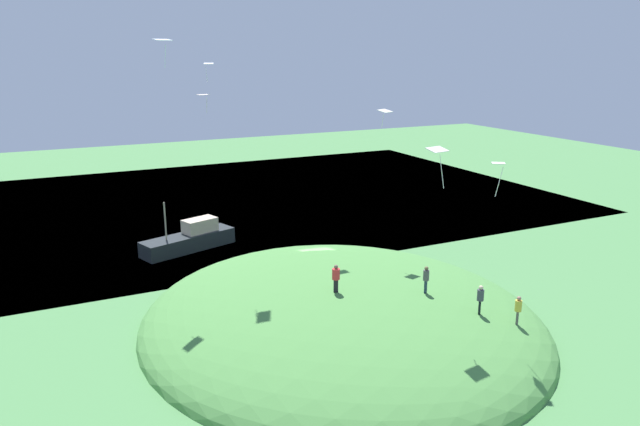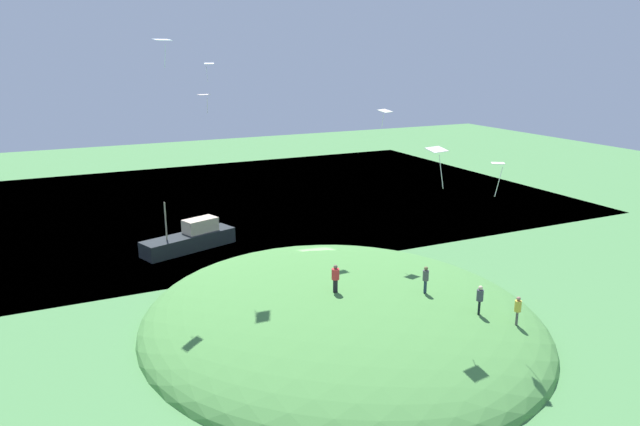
{
  "view_description": "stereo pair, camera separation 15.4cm",
  "coord_description": "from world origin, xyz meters",
  "px_view_note": "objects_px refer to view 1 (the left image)",
  "views": [
    {
      "loc": [
        39.19,
        -19.01,
        17.22
      ],
      "look_at": [
        0.86,
        -0.32,
        5.75
      ],
      "focal_mm": 33.59,
      "sensor_mm": 36.0,
      "label": 1
    },
    {
      "loc": [
        39.26,
        -18.87,
        17.22
      ],
      "look_at": [
        0.86,
        -0.32,
        5.75
      ],
      "focal_mm": 33.59,
      "sensor_mm": 36.0,
      "label": 2
    }
  ],
  "objects_px": {
    "person_walking_path": "(518,307)",
    "person_near_shore": "(480,296)",
    "kite_6": "(438,151)",
    "kite_5": "(385,111)",
    "kite_0": "(208,65)",
    "kite_4": "(499,166)",
    "boat_on_lake": "(190,239)",
    "kite_3": "(203,96)",
    "person_watching_kites": "(336,275)",
    "person_on_hilltop": "(426,276)",
    "kite_7": "(163,41)",
    "mooring_post": "(238,269)"
  },
  "relations": [
    {
      "from": "person_walking_path",
      "to": "person_near_shore",
      "type": "bearing_deg",
      "value": -70.21
    },
    {
      "from": "person_walking_path",
      "to": "kite_6",
      "type": "xyz_separation_m",
      "value": [
        -1.73,
        -5.06,
        9.25
      ]
    },
    {
      "from": "kite_5",
      "to": "kite_6",
      "type": "distance_m",
      "value": 10.8
    },
    {
      "from": "person_near_shore",
      "to": "kite_0",
      "type": "height_order",
      "value": "kite_0"
    },
    {
      "from": "person_walking_path",
      "to": "kite_4",
      "type": "relative_size",
      "value": 0.92
    },
    {
      "from": "boat_on_lake",
      "to": "kite_3",
      "type": "height_order",
      "value": "kite_3"
    },
    {
      "from": "person_watching_kites",
      "to": "kite_6",
      "type": "distance_m",
      "value": 9.98
    },
    {
      "from": "person_on_hilltop",
      "to": "person_near_shore",
      "type": "bearing_deg",
      "value": 91.09
    },
    {
      "from": "boat_on_lake",
      "to": "person_near_shore",
      "type": "height_order",
      "value": "boat_on_lake"
    },
    {
      "from": "boat_on_lake",
      "to": "kite_3",
      "type": "bearing_deg",
      "value": -21.99
    },
    {
      "from": "person_on_hilltop",
      "to": "kite_6",
      "type": "height_order",
      "value": "kite_6"
    },
    {
      "from": "kite_7",
      "to": "mooring_post",
      "type": "xyz_separation_m",
      "value": [
        -5.19,
        5.85,
        -17.24
      ]
    },
    {
      "from": "kite_6",
      "to": "person_on_hilltop",
      "type": "bearing_deg",
      "value": 148.65
    },
    {
      "from": "person_watching_kites",
      "to": "kite_0",
      "type": "relative_size",
      "value": 1.09
    },
    {
      "from": "person_on_hilltop",
      "to": "kite_3",
      "type": "xyz_separation_m",
      "value": [
        -22.99,
        -7.22,
        9.78
      ]
    },
    {
      "from": "boat_on_lake",
      "to": "kite_5",
      "type": "xyz_separation_m",
      "value": [
        15.42,
        10.56,
        12.29
      ]
    },
    {
      "from": "person_walking_path",
      "to": "kite_6",
      "type": "relative_size",
      "value": 0.79
    },
    {
      "from": "kite_0",
      "to": "kite_4",
      "type": "distance_m",
      "value": 29.12
    },
    {
      "from": "kite_6",
      "to": "kite_7",
      "type": "height_order",
      "value": "kite_7"
    },
    {
      "from": "boat_on_lake",
      "to": "kite_3",
      "type": "distance_m",
      "value": 12.83
    },
    {
      "from": "person_near_shore",
      "to": "boat_on_lake",
      "type": "bearing_deg",
      "value": -109.22
    },
    {
      "from": "person_watching_kites",
      "to": "mooring_post",
      "type": "relative_size",
      "value": 1.4
    },
    {
      "from": "kite_4",
      "to": "mooring_post",
      "type": "height_order",
      "value": "kite_4"
    },
    {
      "from": "kite_6",
      "to": "mooring_post",
      "type": "distance_m",
      "value": 21.45
    },
    {
      "from": "kite_3",
      "to": "kite_0",
      "type": "bearing_deg",
      "value": 135.93
    },
    {
      "from": "boat_on_lake",
      "to": "person_near_shore",
      "type": "relative_size",
      "value": 5.01
    },
    {
      "from": "kite_6",
      "to": "mooring_post",
      "type": "relative_size",
      "value": 1.75
    },
    {
      "from": "person_on_hilltop",
      "to": "kite_0",
      "type": "bearing_deg",
      "value": -101.75
    },
    {
      "from": "person_on_hilltop",
      "to": "person_walking_path",
      "type": "bearing_deg",
      "value": 101.78
    },
    {
      "from": "person_walking_path",
      "to": "kite_7",
      "type": "relative_size",
      "value": 1.04
    },
    {
      "from": "boat_on_lake",
      "to": "person_walking_path",
      "type": "bearing_deg",
      "value": -84.21
    },
    {
      "from": "person_on_hilltop",
      "to": "kite_4",
      "type": "height_order",
      "value": "kite_4"
    },
    {
      "from": "boat_on_lake",
      "to": "kite_3",
      "type": "relative_size",
      "value": 5.52
    },
    {
      "from": "person_walking_path",
      "to": "person_on_hilltop",
      "type": "bearing_deg",
      "value": -87.57
    },
    {
      "from": "kite_3",
      "to": "mooring_post",
      "type": "relative_size",
      "value": 1.28
    },
    {
      "from": "boat_on_lake",
      "to": "kite_4",
      "type": "distance_m",
      "value": 30.66
    },
    {
      "from": "kite_4",
      "to": "person_watching_kites",
      "type": "bearing_deg",
      "value": -129.81
    },
    {
      "from": "boat_on_lake",
      "to": "kite_5",
      "type": "height_order",
      "value": "kite_5"
    },
    {
      "from": "kite_4",
      "to": "kite_7",
      "type": "xyz_separation_m",
      "value": [
        -13.08,
        -14.95,
        6.66
      ]
    },
    {
      "from": "kite_6",
      "to": "kite_7",
      "type": "relative_size",
      "value": 1.32
    },
    {
      "from": "kite_3",
      "to": "kite_5",
      "type": "distance_m",
      "value": 17.63
    },
    {
      "from": "person_walking_path",
      "to": "mooring_post",
      "type": "distance_m",
      "value": 21.91
    },
    {
      "from": "kite_4",
      "to": "person_on_hilltop",
      "type": "bearing_deg",
      "value": -155.18
    },
    {
      "from": "kite_4",
      "to": "kite_0",
      "type": "bearing_deg",
      "value": -163.49
    },
    {
      "from": "kite_3",
      "to": "kite_4",
      "type": "height_order",
      "value": "kite_3"
    },
    {
      "from": "mooring_post",
      "to": "kite_5",
      "type": "bearing_deg",
      "value": 52.26
    },
    {
      "from": "person_near_shore",
      "to": "kite_4",
      "type": "distance_m",
      "value": 7.83
    },
    {
      "from": "person_near_shore",
      "to": "person_on_hilltop",
      "type": "height_order",
      "value": "person_on_hilltop"
    },
    {
      "from": "person_on_hilltop",
      "to": "kite_5",
      "type": "distance_m",
      "value": 12.21
    },
    {
      "from": "person_near_shore",
      "to": "kite_3",
      "type": "distance_m",
      "value": 29.41
    }
  ]
}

